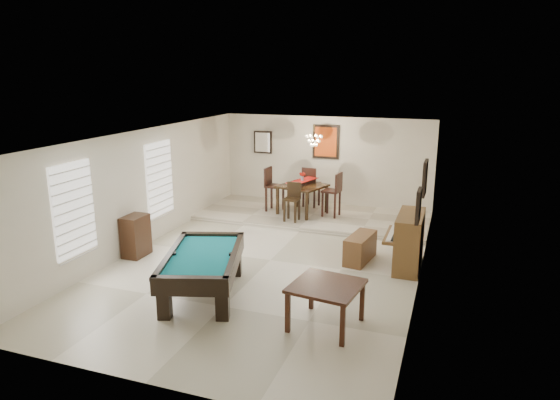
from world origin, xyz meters
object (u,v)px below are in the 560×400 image
Objects in this scene: pool_table at (203,275)px; apothecary_chest at (136,236)px; dining_chair_north at (311,187)px; chandelier at (314,136)px; upright_piano at (403,240)px; dining_chair_east at (331,194)px; dining_chair_south at (292,202)px; dining_table at (302,197)px; piano_bench at (360,248)px; flower_vase at (302,176)px; square_table at (326,305)px; dining_chair_west at (275,189)px.

apothecary_chest is (-2.25, 1.23, 0.07)m from pool_table.
dining_chair_north is 1.88× the size of chandelier.
dining_chair_east reaches higher than upright_piano.
chandelier is (0.53, 5.14, 1.83)m from pool_table.
apothecary_chest is at bearing -125.46° from dining_chair_south.
pool_table is at bearing -92.50° from dining_table.
dining_table is 0.81m from dining_chair_east.
dining_chair_north reaches higher than piano_bench.
flower_vase is at bearing 95.32° from dining_chair_north.
chandelier is at bearing 107.88° from square_table.
upright_piano is 1.18× the size of dining_chair_north.
square_table is 6.23m from dining_chair_west.
dining_chair_north reaches higher than apothecary_chest.
upright_piano is 5.77× the size of flower_vase.
dining_chair_north is 1.13m from dining_chair_west.
pool_table is at bearing -141.43° from upright_piano.
upright_piano is 1.32× the size of piano_bench.
square_table is 6.64m from dining_chair_north.
dining_chair_south reaches higher than square_table.
upright_piano is 3.51m from dining_chair_south.
apothecary_chest is at bearing 160.61° from dining_chair_west.
apothecary_chest is at bearing -122.27° from dining_table.
dining_chair_north reaches higher than square_table.
dining_chair_west is 1.02× the size of dining_chair_east.
apothecary_chest is 4.65m from dining_table.
flower_vase reaches higher than dining_table.
dining_chair_east reaches higher than dining_table.
chandelier is (0.27, -0.80, 1.52)m from dining_chair_north.
dining_chair_south is at bearing 147.15° from upright_piano.
apothecary_chest is 5.12m from dining_chair_east.
dining_chair_south is (0.18, 4.40, 0.24)m from pool_table.
dining_chair_north is 1.74m from chandelier.
dining_chair_west reaches higher than piano_bench.
apothecary_chest is 0.82× the size of dining_table.
dining_chair_north is at bearing -127.77° from dining_chair_east.
dining_chair_north reaches higher than dining_table.
square_table is 1.13× the size of apothecary_chest.
apothecary_chest is 1.47× the size of chandelier.
upright_piano is at bearing -30.80° from dining_chair_south.
dining_chair_north is 0.95× the size of dining_chair_west.
chandelier is at bearing 54.56° from apothecary_chest.
dining_chair_west is at bearing 51.74° from dining_chair_north.
dining_chair_east is 1.94× the size of chandelier.
apothecary_chest is 4.69m from flower_vase.
dining_chair_north is (0.03, 0.78, -0.44)m from flower_vase.
dining_chair_north is 1.09m from dining_chair_east.
dining_table is 0.96× the size of dining_chair_north.
square_table is at bearing -72.12° from chandelier.
upright_piano is 3.94m from dining_table.
dining_chair_east is (3.27, 3.93, 0.26)m from apothecary_chest.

